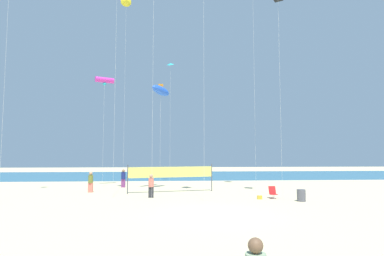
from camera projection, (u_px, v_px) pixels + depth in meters
The scene contains 13 objects.
ground_plane at pixel (213, 215), 17.07m from camera, with size 120.00×120.00×0.00m, color beige.
ocean_band at pixel (185, 175), 48.25m from camera, with size 120.00×20.00×0.01m, color teal.
beachgoer_coral_shirt at pixel (151, 185), 23.84m from camera, with size 0.40×0.40×1.75m.
beachgoer_navy_shirt at pixel (123, 178), 30.99m from camera, with size 0.41×0.41×1.77m.
beachgoer_olive_shirt at pixel (91, 181), 27.01m from camera, with size 0.40×0.40×1.77m.
folding_beach_chair at pixel (273, 192), 23.34m from camera, with size 0.52×0.65×0.89m.
trash_barrel at pixel (301, 195), 21.90m from camera, with size 0.59×0.59×0.82m, color #595960.
volleyball_net at pixel (171, 173), 27.06m from camera, with size 7.28×1.64×2.40m.
beach_handbag at pixel (260, 197), 22.87m from camera, with size 0.34×0.17×0.27m, color gold.
kite_blue_inflatable at pixel (161, 91), 28.57m from camera, with size 2.05×2.27×9.62m.
kite_magenta_tube at pixel (105, 80), 31.45m from camera, with size 1.88×1.24×10.92m.
kite_cyan_diamond at pixel (170, 65), 35.87m from camera, with size 0.87×0.87×13.72m.
kite_yellow_delta at pixel (126, 1), 35.41m from camera, with size 1.25×0.71×21.03m.
Camera 1 is at (-2.29, -17.28, 3.31)m, focal length 29.49 mm.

